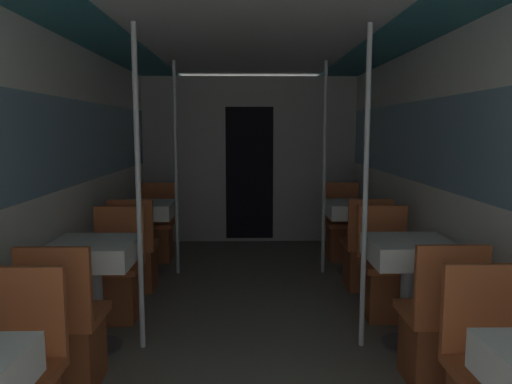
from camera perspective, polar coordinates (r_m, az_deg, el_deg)
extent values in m
cube|color=silver|center=(3.90, -22.46, 0.54)|extent=(0.05, 8.25, 2.22)
cube|color=#7A9EB7|center=(3.88, -22.52, 5.08)|extent=(0.03, 7.59, 0.69)
cube|color=silver|center=(3.93, 21.37, 0.64)|extent=(0.05, 8.25, 2.22)
cube|color=#7A9EB7|center=(3.90, 21.41, 5.14)|extent=(0.03, 7.59, 0.69)
cube|color=silver|center=(3.69, -0.48, 18.89)|extent=(2.92, 8.25, 0.04)
cube|color=#2D707F|center=(3.86, -19.49, 17.44)|extent=(0.53, 7.92, 0.03)
cube|color=#2D707F|center=(3.88, 18.40, 17.41)|extent=(0.53, 7.92, 0.03)
cube|color=#A8A8A3|center=(6.77, -0.76, 3.67)|extent=(2.86, 0.08, 2.22)
cube|color=black|center=(6.73, -0.75, 2.14)|extent=(0.64, 0.01, 1.78)
cube|color=#C66033|center=(2.58, -26.67, -18.70)|extent=(0.41, 0.41, 0.05)
cube|color=#C66033|center=(2.65, -25.20, -12.28)|extent=(0.41, 0.04, 0.44)
cylinder|color=#4C4C51|center=(3.85, -17.70, -16.42)|extent=(0.35, 0.35, 0.01)
cylinder|color=#B7B7BC|center=(3.72, -17.92, -11.18)|extent=(0.11, 0.11, 0.72)
cube|color=#93704C|center=(3.62, -18.14, -5.59)|extent=(0.53, 0.53, 0.02)
cube|color=white|center=(3.64, -18.10, -6.58)|extent=(0.57, 0.57, 0.16)
cube|color=brown|center=(3.31, -20.56, -16.86)|extent=(0.35, 0.35, 0.41)
cube|color=#C66033|center=(3.22, -20.74, -13.14)|extent=(0.41, 0.41, 0.05)
cube|color=#C66033|center=(2.98, -22.17, -9.94)|extent=(0.41, 0.04, 0.44)
cube|color=brown|center=(4.26, -15.73, -11.19)|extent=(0.35, 0.35, 0.41)
cube|color=#C66033|center=(4.19, -15.83, -8.23)|extent=(0.41, 0.41, 0.05)
cube|color=#C66033|center=(4.31, -15.32, -4.45)|extent=(0.41, 0.04, 0.44)
cylinder|color=silver|center=(3.48, -13.30, 0.15)|extent=(0.04, 0.04, 2.22)
cylinder|color=#4C4C51|center=(5.52, -12.26, -8.97)|extent=(0.35, 0.35, 0.01)
cylinder|color=#B7B7BC|center=(5.43, -12.36, -5.22)|extent=(0.11, 0.11, 0.72)
cube|color=#93704C|center=(5.36, -12.47, -1.34)|extent=(0.53, 0.53, 0.02)
cube|color=white|center=(5.37, -12.45, -2.01)|extent=(0.57, 0.57, 0.16)
cube|color=brown|center=(4.96, -13.51, -8.48)|extent=(0.35, 0.35, 0.41)
cube|color=#C66033|center=(4.91, -13.59, -5.91)|extent=(0.41, 0.41, 0.05)
cube|color=#C66033|center=(4.68, -14.17, -3.51)|extent=(0.41, 0.04, 0.44)
cube|color=brown|center=(5.97, -11.32, -5.75)|extent=(0.35, 0.35, 0.41)
cube|color=#C66033|center=(5.93, -11.38, -3.60)|extent=(0.41, 0.41, 0.05)
cube|color=#C66033|center=(6.07, -11.12, -1.01)|extent=(0.41, 0.04, 0.44)
cylinder|color=silver|center=(5.26, -9.14, 2.58)|extent=(0.04, 0.04, 2.22)
cube|color=#C66033|center=(2.62, 26.23, -18.33)|extent=(0.41, 0.41, 0.05)
cube|color=#C66033|center=(2.68, 24.67, -12.01)|extent=(0.41, 0.04, 0.44)
cylinder|color=#4C4C51|center=(3.87, 16.78, -16.24)|extent=(0.35, 0.35, 0.01)
cylinder|color=#B7B7BC|center=(3.74, 16.98, -11.03)|extent=(0.11, 0.11, 0.72)
cube|color=#93704C|center=(3.65, 17.20, -5.47)|extent=(0.53, 0.53, 0.02)
cube|color=white|center=(3.66, 17.16, -6.45)|extent=(0.57, 0.57, 0.16)
cube|color=brown|center=(3.33, 19.81, -16.63)|extent=(0.35, 0.35, 0.41)
cube|color=#C66033|center=(3.25, 19.99, -12.94)|extent=(0.41, 0.41, 0.05)
cube|color=#C66033|center=(3.01, 21.47, -9.74)|extent=(0.41, 0.04, 0.44)
cube|color=brown|center=(4.28, 14.66, -11.07)|extent=(0.35, 0.35, 0.41)
cube|color=#C66033|center=(4.21, 14.76, -8.11)|extent=(0.41, 0.41, 0.05)
cube|color=#C66033|center=(4.33, 14.19, -4.36)|extent=(0.41, 0.04, 0.44)
cylinder|color=silver|center=(3.50, 12.40, 0.21)|extent=(0.04, 0.04, 2.22)
cylinder|color=#4C4C51|center=(5.53, 10.95, -8.89)|extent=(0.35, 0.35, 0.01)
cylinder|color=#B7B7BC|center=(5.44, 11.04, -5.14)|extent=(0.11, 0.11, 0.72)
cube|color=#93704C|center=(5.38, 11.14, -1.28)|extent=(0.53, 0.53, 0.02)
cube|color=white|center=(5.39, 11.12, -1.95)|extent=(0.57, 0.57, 0.16)
cube|color=brown|center=(4.98, 12.29, -8.39)|extent=(0.35, 0.35, 0.41)
cube|color=#C66033|center=(4.92, 12.36, -5.83)|extent=(0.41, 0.41, 0.05)
cube|color=#C66033|center=(4.70, 12.96, -3.44)|extent=(0.41, 0.04, 0.44)
cube|color=brown|center=(5.99, 9.93, -5.69)|extent=(0.35, 0.35, 0.41)
cube|color=#C66033|center=(5.94, 9.98, -3.54)|extent=(0.41, 0.41, 0.05)
cube|color=#C66033|center=(6.08, 9.70, -0.96)|extent=(0.41, 0.04, 0.44)
cylinder|color=silver|center=(5.28, 7.81, 2.61)|extent=(0.04, 0.04, 2.22)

